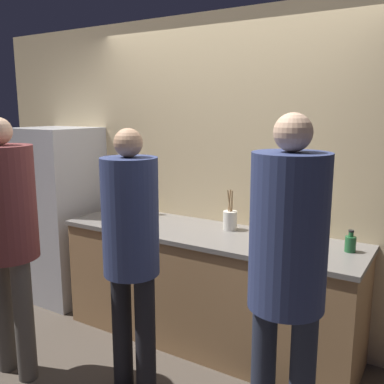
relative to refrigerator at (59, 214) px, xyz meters
The scene contains 12 objects.
ground_plane 1.91m from the refrigerator, 13.19° to the right, with size 14.00×14.00×0.00m, color #4C4238.
wall_back 1.77m from the refrigerator, 11.80° to the left, with size 5.20×0.06×2.60m.
counter 1.71m from the refrigerator, ahead, with size 2.38×0.72×0.91m.
refrigerator is the anchor object (origin of this frame).
person_left 1.35m from the refrigerator, 55.65° to the right, with size 0.41×0.41×1.79m.
person_center 1.80m from the refrigerator, 27.40° to the right, with size 0.35×0.35×1.73m.
person_right 2.75m from the refrigerator, 18.25° to the right, with size 0.38×0.38×1.83m.
fruit_bowl 2.30m from the refrigerator, ahead, with size 0.29×0.29×0.13m.
utensil_crock 1.81m from the refrigerator, ahead, with size 0.11×0.11×0.32m.
bottle_green 2.72m from the refrigerator, ahead, with size 0.07×0.07×0.15m.
bottle_clear 1.03m from the refrigerator, 12.74° to the left, with size 0.05×0.05×0.18m.
cup_black 1.15m from the refrigerator, ahead, with size 0.09×0.09×0.10m.
Camera 1 is at (1.57, -2.39, 1.84)m, focal length 40.00 mm.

